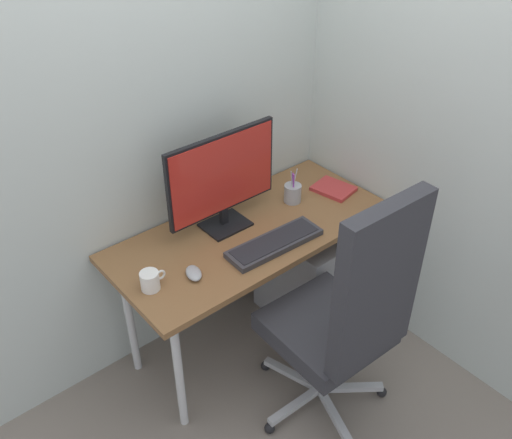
{
  "coord_description": "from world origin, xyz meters",
  "views": [
    {
      "loc": [
        -1.37,
        -1.66,
        2.3
      ],
      "look_at": [
        -0.02,
        -0.06,
        0.83
      ],
      "focal_mm": 39.23,
      "sensor_mm": 36.0,
      "label": 1
    }
  ],
  "objects_px": {
    "pen_holder": "(293,193)",
    "monitor": "(222,178)",
    "keyboard": "(274,243)",
    "coffee_mug": "(150,281)",
    "mouse": "(194,273)",
    "filing_cabinet": "(308,272)",
    "office_chair": "(348,314)",
    "notebook": "(333,189)"
  },
  "relations": [
    {
      "from": "pen_holder",
      "to": "monitor",
      "type": "bearing_deg",
      "value": 171.47
    },
    {
      "from": "monitor",
      "to": "keyboard",
      "type": "height_order",
      "value": "monitor"
    },
    {
      "from": "coffee_mug",
      "to": "keyboard",
      "type": "bearing_deg",
      "value": -11.07
    },
    {
      "from": "keyboard",
      "to": "coffee_mug",
      "type": "height_order",
      "value": "coffee_mug"
    },
    {
      "from": "monitor",
      "to": "pen_holder",
      "type": "bearing_deg",
      "value": -8.53
    },
    {
      "from": "mouse",
      "to": "filing_cabinet",
      "type": "bearing_deg",
      "value": 22.97
    },
    {
      "from": "office_chair",
      "to": "keyboard",
      "type": "xyz_separation_m",
      "value": [
        0.01,
        0.47,
        0.09
      ]
    },
    {
      "from": "notebook",
      "to": "coffee_mug",
      "type": "height_order",
      "value": "coffee_mug"
    },
    {
      "from": "coffee_mug",
      "to": "office_chair",
      "type": "bearing_deg",
      "value": -45.52
    },
    {
      "from": "office_chair",
      "to": "pen_holder",
      "type": "relative_size",
      "value": 6.79
    },
    {
      "from": "monitor",
      "to": "notebook",
      "type": "bearing_deg",
      "value": -11.07
    },
    {
      "from": "filing_cabinet",
      "to": "monitor",
      "type": "distance_m",
      "value": 0.85
    },
    {
      "from": "pen_holder",
      "to": "coffee_mug",
      "type": "bearing_deg",
      "value": -173.28
    },
    {
      "from": "filing_cabinet",
      "to": "mouse",
      "type": "bearing_deg",
      "value": -175.24
    },
    {
      "from": "filing_cabinet",
      "to": "coffee_mug",
      "type": "height_order",
      "value": "coffee_mug"
    },
    {
      "from": "filing_cabinet",
      "to": "monitor",
      "type": "bearing_deg",
      "value": 161.28
    },
    {
      "from": "monitor",
      "to": "pen_holder",
      "type": "relative_size",
      "value": 3.14
    },
    {
      "from": "monitor",
      "to": "notebook",
      "type": "relative_size",
      "value": 2.94
    },
    {
      "from": "monitor",
      "to": "pen_holder",
      "type": "distance_m",
      "value": 0.45
    },
    {
      "from": "filing_cabinet",
      "to": "coffee_mug",
      "type": "distance_m",
      "value": 1.07
    },
    {
      "from": "pen_holder",
      "to": "coffee_mug",
      "type": "height_order",
      "value": "pen_holder"
    },
    {
      "from": "notebook",
      "to": "filing_cabinet",
      "type": "bearing_deg",
      "value": 177.94
    },
    {
      "from": "mouse",
      "to": "pen_holder",
      "type": "relative_size",
      "value": 0.57
    },
    {
      "from": "filing_cabinet",
      "to": "notebook",
      "type": "relative_size",
      "value": 2.85
    },
    {
      "from": "notebook",
      "to": "coffee_mug",
      "type": "bearing_deg",
      "value": 171.18
    },
    {
      "from": "office_chair",
      "to": "notebook",
      "type": "height_order",
      "value": "office_chair"
    },
    {
      "from": "office_chair",
      "to": "keyboard",
      "type": "relative_size",
      "value": 2.65
    },
    {
      "from": "office_chair",
      "to": "pen_holder",
      "type": "height_order",
      "value": "office_chair"
    },
    {
      "from": "monitor",
      "to": "notebook",
      "type": "xyz_separation_m",
      "value": [
        0.63,
        -0.12,
        -0.25
      ]
    },
    {
      "from": "monitor",
      "to": "filing_cabinet",
      "type": "bearing_deg",
      "value": -18.72
    },
    {
      "from": "mouse",
      "to": "pen_holder",
      "type": "height_order",
      "value": "pen_holder"
    },
    {
      "from": "filing_cabinet",
      "to": "monitor",
      "type": "relative_size",
      "value": 0.97
    },
    {
      "from": "keyboard",
      "to": "notebook",
      "type": "xyz_separation_m",
      "value": [
        0.56,
        0.16,
        -0.0
      ]
    },
    {
      "from": "office_chair",
      "to": "filing_cabinet",
      "type": "distance_m",
      "value": 0.8
    },
    {
      "from": "office_chair",
      "to": "monitor",
      "type": "bearing_deg",
      "value": 94.95
    },
    {
      "from": "filing_cabinet",
      "to": "keyboard",
      "type": "height_order",
      "value": "keyboard"
    },
    {
      "from": "keyboard",
      "to": "coffee_mug",
      "type": "xyz_separation_m",
      "value": [
        -0.58,
        0.11,
        0.03
      ]
    },
    {
      "from": "notebook",
      "to": "coffee_mug",
      "type": "xyz_separation_m",
      "value": [
        -1.14,
        -0.04,
        0.03
      ]
    },
    {
      "from": "office_chair",
      "to": "pen_holder",
      "type": "xyz_separation_m",
      "value": [
        0.33,
        0.69,
        0.12
      ]
    },
    {
      "from": "keyboard",
      "to": "pen_holder",
      "type": "distance_m",
      "value": 0.39
    },
    {
      "from": "keyboard",
      "to": "notebook",
      "type": "height_order",
      "value": "keyboard"
    },
    {
      "from": "notebook",
      "to": "mouse",
      "type": "bearing_deg",
      "value": 174.61
    }
  ]
}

